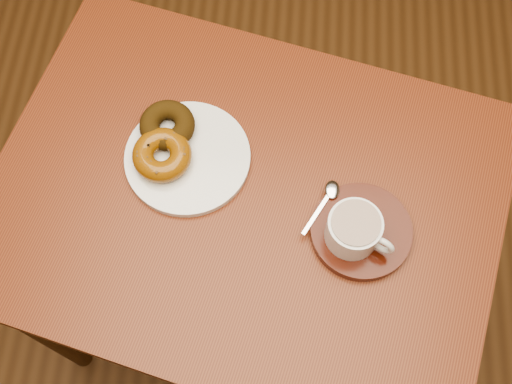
# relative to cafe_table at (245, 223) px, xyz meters

# --- Properties ---
(ground) EXTENTS (6.00, 6.00, 0.00)m
(ground) POSITION_rel_cafe_table_xyz_m (-0.18, 0.09, -0.68)
(ground) COLOR brown
(ground) RESTS_ON ground
(cafe_table) EXTENTS (0.99, 0.83, 0.81)m
(cafe_table) POSITION_rel_cafe_table_xyz_m (0.00, 0.00, 0.00)
(cafe_table) COLOR maroon
(cafe_table) RESTS_ON ground
(donut_plate) EXTENTS (0.25, 0.25, 0.01)m
(donut_plate) POSITION_rel_cafe_table_xyz_m (-0.10, 0.06, 0.14)
(donut_plate) COLOR white
(donut_plate) RESTS_ON cafe_table
(donut_cinnamon) EXTENTS (0.11, 0.11, 0.04)m
(donut_cinnamon) POSITION_rel_cafe_table_xyz_m (-0.14, 0.11, 0.16)
(donut_cinnamon) COLOR #38240B
(donut_cinnamon) RESTS_ON donut_plate
(donut_caramel) EXTENTS (0.13, 0.13, 0.04)m
(donut_caramel) POSITION_rel_cafe_table_xyz_m (-0.14, 0.05, 0.16)
(donut_caramel) COLOR #844D0E
(donut_caramel) RESTS_ON donut_plate
(saucer) EXTENTS (0.23, 0.23, 0.02)m
(saucer) POSITION_rel_cafe_table_xyz_m (0.20, -0.05, 0.14)
(saucer) COLOR #3E1208
(saucer) RESTS_ON cafe_table
(coffee_cup) EXTENTS (0.11, 0.09, 0.06)m
(coffee_cup) POSITION_rel_cafe_table_xyz_m (0.18, -0.07, 0.18)
(coffee_cup) COLOR white
(coffee_cup) RESTS_ON saucer
(teaspoon) EXTENTS (0.06, 0.10, 0.01)m
(teaspoon) POSITION_rel_cafe_table_xyz_m (0.14, 0.00, 0.15)
(teaspoon) COLOR silver
(teaspoon) RESTS_ON saucer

